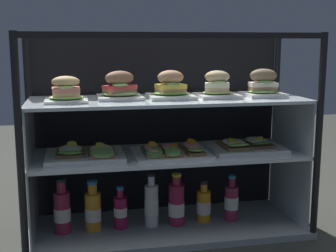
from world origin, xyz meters
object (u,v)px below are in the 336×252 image
object	(u,v)px
plated_roll_sandwich_mid_right	(120,88)
open_sandwich_tray_left_of_center	(86,153)
juice_bottle_front_left_end	(121,211)
juice_bottle_back_left	(231,202)
juice_bottle_front_second	(93,211)
juice_bottle_front_middle	(152,205)
open_sandwich_tray_near_right_corner	(245,146)
juice_bottle_front_fourth	(204,205)
plated_roll_sandwich_far_right	(170,88)
juice_bottle_back_right	(176,204)
open_sandwich_tray_right_of_center	(172,151)
plated_roll_sandwich_center	(66,92)
plated_roll_sandwich_left_of_center	(217,87)
plated_roll_sandwich_near_left_corner	(263,86)
juice_bottle_front_right_end	(62,211)

from	to	relation	value
plated_roll_sandwich_mid_right	open_sandwich_tray_left_of_center	world-z (taller)	plated_roll_sandwich_mid_right
plated_roll_sandwich_mid_right	juice_bottle_front_left_end	size ratio (longest dim) A/B	0.99
open_sandwich_tray_left_of_center	juice_bottle_back_left	bearing A→B (deg)	0.55
juice_bottle_front_second	juice_bottle_front_middle	bearing A→B (deg)	-0.15
open_sandwich_tray_near_right_corner	juice_bottle_front_fourth	bearing A→B (deg)	174.25
plated_roll_sandwich_far_right	juice_bottle_front_second	distance (m)	0.64
juice_bottle_front_fourth	open_sandwich_tray_left_of_center	bearing A→B (deg)	-177.48
juice_bottle_front_middle	juice_bottle_back_right	xyz separation A→B (m)	(0.11, -0.01, -0.00)
open_sandwich_tray_left_of_center	open_sandwich_tray_right_of_center	bearing A→B (deg)	-4.36
open_sandwich_tray_right_of_center	juice_bottle_front_second	size ratio (longest dim) A/B	1.45
open_sandwich_tray_left_of_center	juice_bottle_back_right	size ratio (longest dim) A/B	1.38
open_sandwich_tray_near_right_corner	juice_bottle_front_left_end	size ratio (longest dim) A/B	1.71
open_sandwich_tray_left_of_center	juice_bottle_front_fourth	distance (m)	0.60
plated_roll_sandwich_mid_right	juice_bottle_back_left	distance (m)	0.74
open_sandwich_tray_left_of_center	juice_bottle_front_left_end	distance (m)	0.31
plated_roll_sandwich_center	open_sandwich_tray_near_right_corner	bearing A→B (deg)	1.97
open_sandwich_tray_near_right_corner	plated_roll_sandwich_far_right	bearing A→B (deg)	177.96
plated_roll_sandwich_center	juice_bottle_front_fourth	xyz separation A→B (m)	(0.60, 0.05, -0.54)
plated_roll_sandwich_mid_right	plated_roll_sandwich_left_of_center	world-z (taller)	plated_roll_sandwich_mid_right
juice_bottle_back_right	open_sandwich_tray_right_of_center	bearing A→B (deg)	-128.97
plated_roll_sandwich_left_of_center	juice_bottle_front_fourth	distance (m)	0.55
plated_roll_sandwich_center	plated_roll_sandwich_left_of_center	distance (m)	0.65
open_sandwich_tray_left_of_center	juice_bottle_front_fourth	size ratio (longest dim) A/B	1.70
plated_roll_sandwich_far_right	open_sandwich_tray_left_of_center	xyz separation A→B (m)	(-0.37, -0.02, -0.27)
juice_bottle_back_right	juice_bottle_front_fourth	bearing A→B (deg)	7.16
plated_roll_sandwich_mid_right	plated_roll_sandwich_far_right	size ratio (longest dim) A/B	0.97
plated_roll_sandwich_far_right	juice_bottle_back_left	xyz separation A→B (m)	(0.29, -0.01, -0.54)
plated_roll_sandwich_center	plated_roll_sandwich_left_of_center	world-z (taller)	plated_roll_sandwich_left_of_center
open_sandwich_tray_near_right_corner	juice_bottle_front_second	world-z (taller)	open_sandwich_tray_near_right_corner
plated_roll_sandwich_left_of_center	juice_bottle_back_right	bearing A→B (deg)	179.83
plated_roll_sandwich_mid_right	juice_bottle_front_middle	size ratio (longest dim) A/B	0.78
plated_roll_sandwich_near_left_corner	juice_bottle_front_second	xyz separation A→B (m)	(-0.77, 0.01, -0.54)
juice_bottle_back_left	open_sandwich_tray_right_of_center	bearing A→B (deg)	-173.22
open_sandwich_tray_right_of_center	plated_roll_sandwich_far_right	bearing A→B (deg)	87.28
plated_roll_sandwich_mid_right	juice_bottle_front_middle	world-z (taller)	plated_roll_sandwich_mid_right
juice_bottle_front_right_end	juice_bottle_front_second	bearing A→B (deg)	0.04
plated_roll_sandwich_mid_right	plated_roll_sandwich_near_left_corner	xyz separation A→B (m)	(0.64, -0.03, 0.00)
juice_bottle_back_right	open_sandwich_tray_left_of_center	bearing A→B (deg)	-179.05
juice_bottle_front_second	juice_bottle_back_left	xyz separation A→B (m)	(0.64, -0.01, -0.00)
plated_roll_sandwich_center	juice_bottle_front_left_end	xyz separation A→B (m)	(0.22, 0.04, -0.54)
juice_bottle_front_second	juice_bottle_back_left	bearing A→B (deg)	-0.58
plated_roll_sandwich_center	open_sandwich_tray_near_right_corner	distance (m)	0.84
juice_bottle_front_middle	juice_bottle_front_second	bearing A→B (deg)	179.85
plated_roll_sandwich_center	juice_bottle_front_second	size ratio (longest dim) A/B	0.76
plated_roll_sandwich_left_of_center	juice_bottle_back_right	xyz separation A→B (m)	(-0.18, 0.00, -0.53)
plated_roll_sandwich_far_right	plated_roll_sandwich_near_left_corner	xyz separation A→B (m)	(0.42, -0.02, 0.00)
juice_bottle_front_left_end	juice_bottle_front_right_end	bearing A→B (deg)	179.96
plated_roll_sandwich_far_right	juice_bottle_front_fourth	xyz separation A→B (m)	(0.16, 0.01, -0.55)
juice_bottle_front_second	open_sandwich_tray_near_right_corner	bearing A→B (deg)	-0.70
open_sandwich_tray_left_of_center	juice_bottle_back_left	xyz separation A→B (m)	(0.66, 0.01, -0.27)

